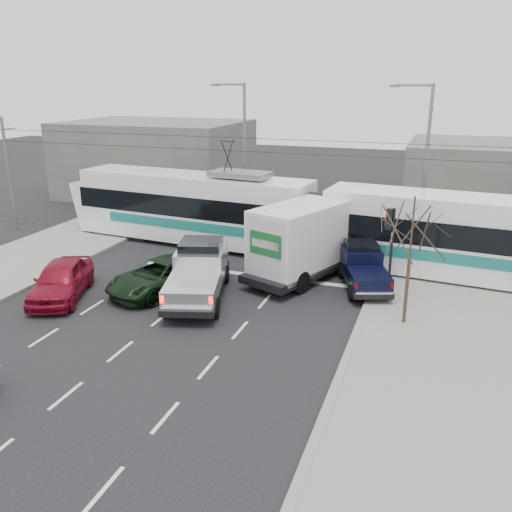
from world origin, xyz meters
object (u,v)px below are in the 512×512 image
(street_lamp_far, at_px, (242,145))
(tram, at_px, (318,221))
(box_truck, at_px, (307,241))
(green_car, at_px, (161,276))
(red_car, at_px, (61,280))
(silver_pickup, at_px, (199,271))
(traffic_signal, at_px, (390,230))
(navy_pickup, at_px, (363,266))
(street_lamp_near, at_px, (423,157))
(bare_tree, at_px, (412,232))

(street_lamp_far, xyz_separation_m, tram, (6.69, -6.56, -2.98))
(box_truck, distance_m, green_car, 7.09)
(red_car, bearing_deg, silver_pickup, 0.96)
(traffic_signal, distance_m, navy_pickup, 2.09)
(navy_pickup, xyz_separation_m, green_car, (-8.54, -3.60, -0.24))
(tram, bearing_deg, traffic_signal, -30.92)
(street_lamp_near, bearing_deg, tram, -136.57)
(traffic_signal, distance_m, street_lamp_far, 14.47)
(box_truck, bearing_deg, green_car, -123.63)
(street_lamp_near, height_order, silver_pickup, street_lamp_near)
(tram, height_order, box_truck, tram)
(bare_tree, bearing_deg, traffic_signal, 105.76)
(bare_tree, relative_size, red_car, 1.03)
(bare_tree, relative_size, traffic_signal, 1.39)
(silver_pickup, distance_m, red_car, 6.04)
(traffic_signal, distance_m, street_lamp_near, 7.91)
(traffic_signal, height_order, red_car, traffic_signal)
(bare_tree, xyz_separation_m, green_car, (-10.74, 0.16, -3.06))
(silver_pickup, distance_m, navy_pickup, 7.53)
(navy_pickup, distance_m, green_car, 9.27)
(navy_pickup, bearing_deg, red_car, -174.68)
(street_lamp_far, height_order, box_truck, street_lamp_far)
(traffic_signal, distance_m, box_truck, 3.97)
(green_car, xyz_separation_m, red_car, (-3.75, -2.12, 0.09))
(street_lamp_far, bearing_deg, box_truck, -53.91)
(street_lamp_near, xyz_separation_m, navy_pickup, (-1.92, -7.74, -4.15))
(street_lamp_near, distance_m, red_car, 20.03)
(silver_pickup, bearing_deg, green_car, 167.73)
(tram, height_order, navy_pickup, tram)
(traffic_signal, xyz_separation_m, street_lamp_far, (-10.66, 9.50, 2.37))
(bare_tree, relative_size, box_truck, 0.65)
(street_lamp_near, distance_m, street_lamp_far, 11.67)
(red_car, bearing_deg, bare_tree, -13.27)
(bare_tree, height_order, red_car, bare_tree)
(silver_pickup, xyz_separation_m, navy_pickup, (6.68, 3.47, -0.17))
(street_lamp_near, xyz_separation_m, red_car, (-14.20, -13.46, -4.29))
(traffic_signal, distance_m, green_car, 10.54)
(green_car, distance_m, red_car, 4.31)
(street_lamp_far, bearing_deg, street_lamp_near, -9.87)
(tram, xyz_separation_m, green_car, (-5.64, -6.79, -1.40))
(street_lamp_far, relative_size, red_car, 1.86)
(traffic_signal, height_order, silver_pickup, traffic_signal)
(bare_tree, xyz_separation_m, box_truck, (-4.98, 4.17, -1.99))
(bare_tree, distance_m, traffic_signal, 4.28)
(traffic_signal, relative_size, street_lamp_far, 0.40)
(bare_tree, relative_size, navy_pickup, 1.01)
(bare_tree, distance_m, navy_pickup, 5.19)
(traffic_signal, bearing_deg, street_lamp_far, 138.28)
(street_lamp_far, bearing_deg, bare_tree, -48.88)
(street_lamp_near, relative_size, red_car, 1.86)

